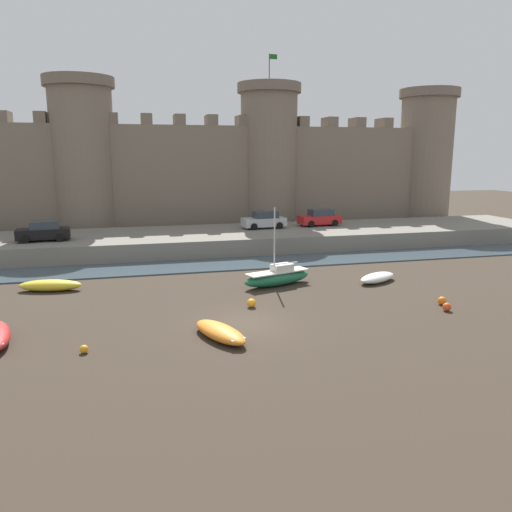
# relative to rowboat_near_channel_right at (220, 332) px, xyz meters

# --- Properties ---
(ground_plane) EXTENTS (160.00, 160.00, 0.00)m
(ground_plane) POSITION_rel_rowboat_near_channel_right_xyz_m (1.51, 1.84, -0.33)
(ground_plane) COLOR #382D23
(water_channel) EXTENTS (80.00, 4.50, 0.10)m
(water_channel) POSITION_rel_rowboat_near_channel_right_xyz_m (1.51, 15.52, -0.28)
(water_channel) COLOR #3D4C56
(water_channel) RESTS_ON ground
(quay_road) EXTENTS (69.90, 10.00, 1.52)m
(quay_road) POSITION_rel_rowboat_near_channel_right_xyz_m (1.51, 22.77, 0.43)
(quay_road) COLOR slate
(quay_road) RESTS_ON ground
(castle) EXTENTS (64.72, 6.82, 18.85)m
(castle) POSITION_rel_rowboat_near_channel_right_xyz_m (1.51, 31.89, 6.73)
(castle) COLOR #7A6B5B
(castle) RESTS_ON ground
(rowboat_near_channel_right) EXTENTS (2.65, 3.93, 0.63)m
(rowboat_near_channel_right) POSITION_rel_rowboat_near_channel_right_xyz_m (0.00, 0.00, 0.00)
(rowboat_near_channel_right) COLOR orange
(rowboat_near_channel_right) RESTS_ON ground
(rowboat_near_channel_left) EXTENTS (3.51, 2.69, 0.62)m
(rowboat_near_channel_left) POSITION_rel_rowboat_near_channel_right_xyz_m (12.09, 7.79, -0.01)
(rowboat_near_channel_left) COLOR silver
(rowboat_near_channel_left) RESTS_ON ground
(sailboat_foreground_right) EXTENTS (5.11, 2.75, 5.15)m
(sailboat_foreground_right) POSITION_rel_rowboat_near_channel_right_xyz_m (5.34, 8.60, 0.24)
(sailboat_foreground_right) COLOR #1E6B47
(sailboat_foreground_right) RESTS_ON ground
(rowboat_midflat_centre) EXTENTS (4.02, 1.87, 0.71)m
(rowboat_midflat_centre) POSITION_rel_rowboat_near_channel_right_xyz_m (-8.93, 10.78, 0.04)
(rowboat_midflat_centre) COLOR yellow
(rowboat_midflat_centre) RESTS_ON ground
(mooring_buoy_near_channel) EXTENTS (0.47, 0.47, 0.47)m
(mooring_buoy_near_channel) POSITION_rel_rowboat_near_channel_right_xyz_m (12.79, 1.09, -0.10)
(mooring_buoy_near_channel) COLOR #E04C1E
(mooring_buoy_near_channel) RESTS_ON ground
(mooring_buoy_mid_mud) EXTENTS (0.37, 0.37, 0.37)m
(mooring_buoy_mid_mud) POSITION_rel_rowboat_near_channel_right_xyz_m (-6.01, -0.29, -0.15)
(mooring_buoy_mid_mud) COLOR orange
(mooring_buoy_mid_mud) RESTS_ON ground
(mooring_buoy_near_shore) EXTENTS (0.48, 0.48, 0.48)m
(mooring_buoy_near_shore) POSITION_rel_rowboat_near_channel_right_xyz_m (13.22, 2.18, -0.09)
(mooring_buoy_near_shore) COLOR orange
(mooring_buoy_near_shore) RESTS_ON ground
(mooring_buoy_off_centre) EXTENTS (0.51, 0.51, 0.51)m
(mooring_buoy_off_centre) POSITION_rel_rowboat_near_channel_right_xyz_m (2.55, 4.35, -0.08)
(mooring_buoy_off_centre) COLOR orange
(mooring_buoy_off_centre) RESTS_ON ground
(car_quay_west) EXTENTS (4.22, 2.13, 1.62)m
(car_quay_west) POSITION_rel_rowboat_near_channel_right_xyz_m (-10.73, 21.23, 1.97)
(car_quay_west) COLOR black
(car_quay_west) RESTS_ON quay_road
(car_quay_centre_east) EXTENTS (4.22, 2.13, 1.62)m
(car_quay_centre_east) POSITION_rel_rowboat_near_channel_right_xyz_m (14.27, 24.14, 1.97)
(car_quay_centre_east) COLOR red
(car_quay_centre_east) RESTS_ON quay_road
(car_quay_centre_west) EXTENTS (4.22, 2.13, 1.62)m
(car_quay_centre_west) POSITION_rel_rowboat_near_channel_right_xyz_m (8.48, 23.71, 1.97)
(car_quay_centre_west) COLOR #B2B5B7
(car_quay_centre_west) RESTS_ON quay_road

